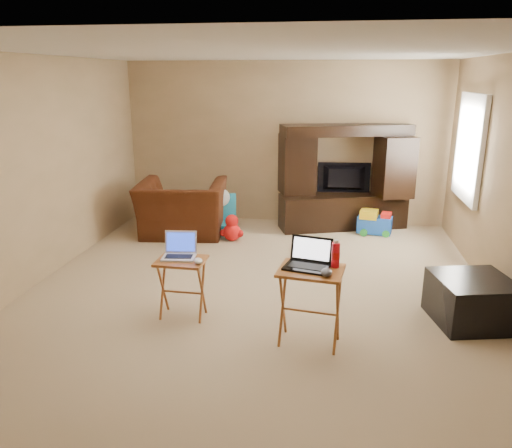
% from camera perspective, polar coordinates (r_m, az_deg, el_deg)
% --- Properties ---
extents(floor, '(5.50, 5.50, 0.00)m').
position_cam_1_polar(floor, '(5.62, 0.31, -7.26)').
color(floor, '#CDB68E').
rests_on(floor, ground).
extents(ceiling, '(5.50, 5.50, 0.00)m').
position_cam_1_polar(ceiling, '(5.15, 0.36, 19.11)').
color(ceiling, silver).
rests_on(ceiling, ground).
extents(wall_back, '(5.00, 0.00, 5.00)m').
position_cam_1_polar(wall_back, '(7.94, 3.25, 9.16)').
color(wall_back, tan).
rests_on(wall_back, ground).
extents(wall_front, '(5.00, 0.00, 5.00)m').
position_cam_1_polar(wall_front, '(2.66, -8.36, -6.23)').
color(wall_front, tan).
rests_on(wall_front, ground).
extents(wall_left, '(0.00, 5.50, 5.50)m').
position_cam_1_polar(wall_left, '(6.12, -23.62, 5.58)').
color(wall_left, tan).
rests_on(wall_left, ground).
extents(wall_right, '(0.00, 5.50, 5.50)m').
position_cam_1_polar(wall_right, '(5.48, 27.24, 3.98)').
color(wall_right, tan).
rests_on(wall_right, ground).
extents(window_pane, '(0.00, 1.20, 1.20)m').
position_cam_1_polar(window_pane, '(6.92, 23.35, 8.00)').
color(window_pane, white).
rests_on(window_pane, ground).
extents(window_frame, '(0.06, 1.14, 1.34)m').
position_cam_1_polar(window_frame, '(6.91, 23.19, 8.01)').
color(window_frame, white).
rests_on(window_frame, ground).
extents(entertainment_center, '(1.99, 1.07, 1.59)m').
position_cam_1_polar(entertainment_center, '(7.71, 10.07, 5.27)').
color(entertainment_center, black).
rests_on(entertainment_center, floor).
extents(television, '(0.81, 0.17, 0.46)m').
position_cam_1_polar(television, '(7.81, 10.05, 5.16)').
color(television, black).
rests_on(television, entertainment_center).
extents(recliner, '(1.33, 1.20, 0.80)m').
position_cam_1_polar(recliner, '(7.41, -8.42, 1.75)').
color(recliner, '#4B2110').
rests_on(recliner, floor).
extents(child_rocker, '(0.51, 0.56, 0.57)m').
position_cam_1_polar(child_rocker, '(7.48, -4.18, 1.13)').
color(child_rocker, '#196C89').
rests_on(child_rocker, floor).
extents(plush_toy, '(0.35, 0.29, 0.39)m').
position_cam_1_polar(plush_toy, '(7.12, -2.77, -0.41)').
color(plush_toy, red).
rests_on(plush_toy, floor).
extents(push_toy, '(0.56, 0.45, 0.37)m').
position_cam_1_polar(push_toy, '(7.62, 13.41, 0.25)').
color(push_toy, blue).
rests_on(push_toy, floor).
extents(ottoman, '(0.82, 0.82, 0.44)m').
position_cam_1_polar(ottoman, '(5.22, 23.45, -8.01)').
color(ottoman, black).
rests_on(ottoman, floor).
extents(tray_table_left, '(0.47, 0.38, 0.59)m').
position_cam_1_polar(tray_table_left, '(4.92, -8.42, -7.29)').
color(tray_table_left, '#A76428').
rests_on(tray_table_left, floor).
extents(tray_table_right, '(0.59, 0.50, 0.70)m').
position_cam_1_polar(tray_table_right, '(4.40, 6.17, -9.40)').
color(tray_table_right, '#AA6529').
rests_on(tray_table_right, floor).
extents(laptop_left, '(0.34, 0.29, 0.24)m').
position_cam_1_polar(laptop_left, '(4.80, -8.87, -2.56)').
color(laptop_left, silver).
rests_on(laptop_left, tray_table_left).
extents(laptop_right, '(0.43, 0.37, 0.24)m').
position_cam_1_polar(laptop_right, '(4.24, 5.84, -3.52)').
color(laptop_right, black).
rests_on(laptop_right, tray_table_right).
extents(mouse_left, '(0.12, 0.14, 0.05)m').
position_cam_1_polar(mouse_left, '(4.68, -6.60, -4.21)').
color(mouse_left, white).
rests_on(mouse_left, tray_table_left).
extents(mouse_right, '(0.10, 0.15, 0.06)m').
position_cam_1_polar(mouse_right, '(4.14, 8.06, -5.47)').
color(mouse_right, '#3D3C40').
rests_on(mouse_right, tray_table_right).
extents(water_bottle, '(0.07, 0.07, 0.22)m').
position_cam_1_polar(water_bottle, '(4.30, 9.08, -3.54)').
color(water_bottle, red).
rests_on(water_bottle, tray_table_right).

